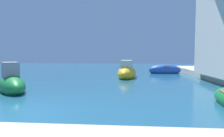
# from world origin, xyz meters

# --- Properties ---
(ground) EXTENTS (80.00, 80.00, 0.00)m
(ground) POSITION_xyz_m (0.00, 0.00, 0.00)
(ground) COLOR #1E5170
(quay_promenade) EXTENTS (44.00, 32.00, 0.50)m
(quay_promenade) POSITION_xyz_m (4.32, -0.37, 0.25)
(quay_promenade) COLOR #BCB29E
(quay_promenade) RESTS_ON ground
(moored_boat_2) EXTENTS (1.97, 4.40, 1.83)m
(moored_boat_2) POSITION_xyz_m (3.76, 11.57, 0.46)
(moored_boat_2) COLOR gold
(moored_boat_2) RESTS_ON ground
(moored_boat_4) EXTENTS (3.61, 1.77, 1.27)m
(moored_boat_4) POSITION_xyz_m (7.82, 15.90, 0.35)
(moored_boat_4) COLOR #1E479E
(moored_boat_4) RESTS_ON ground
(moored_boat_5) EXTENTS (3.35, 3.68, 1.83)m
(moored_boat_5) POSITION_xyz_m (-2.54, 4.36, 0.43)
(moored_boat_5) COLOR #197233
(moored_boat_5) RESTS_ON ground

